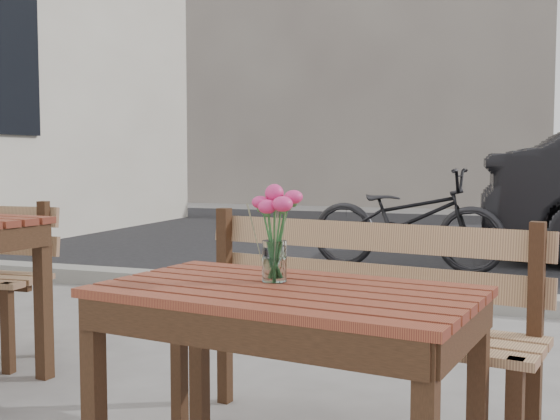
{
  "coord_description": "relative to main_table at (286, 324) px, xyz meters",
  "views": [
    {
      "loc": [
        0.66,
        -1.91,
        1.04
      ],
      "look_at": [
        -0.07,
        0.12,
        0.88
      ],
      "focal_mm": 45.0,
      "sensor_mm": 36.0,
      "label": 1
    }
  ],
  "objects": [
    {
      "name": "bicycle",
      "position": [
        -0.43,
        4.55,
        -0.08
      ],
      "size": [
        1.84,
        0.76,
        0.95
      ],
      "primitive_type": "imported",
      "rotation": [
        0.0,
        0.0,
        1.49
      ],
      "color": "black",
      "rests_on": "ground"
    },
    {
      "name": "main_bench",
      "position": [
        0.06,
        0.59,
        -0.04
      ],
      "size": [
        1.42,
        0.63,
        0.85
      ],
      "rotation": [
        0.0,
        0.0,
        -0.17
      ],
      "color": "#8C6348",
      "rests_on": "ground"
    },
    {
      "name": "street",
      "position": [
        0.01,
        5.07,
        -0.53
      ],
      "size": [
        30.0,
        8.12,
        0.12
      ],
      "color": "black",
      "rests_on": "ground"
    },
    {
      "name": "backdrop_buildings",
      "position": [
        0.18,
        14.41,
        3.05
      ],
      "size": [
        15.5,
        4.0,
        8.0
      ],
      "color": "slate",
      "rests_on": "ground"
    },
    {
      "name": "main_table",
      "position": [
        0.0,
        0.0,
        0.0
      ],
      "size": [
        1.16,
        0.78,
        0.67
      ],
      "rotation": [
        0.0,
        0.0,
        -0.14
      ],
      "color": "maroon",
      "rests_on": "ground"
    },
    {
      "name": "main_vase",
      "position": [
        -0.07,
        0.08,
        0.29
      ],
      "size": [
        0.16,
        0.16,
        0.29
      ],
      "color": "white",
      "rests_on": "main_table"
    }
  ]
}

